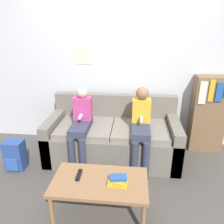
# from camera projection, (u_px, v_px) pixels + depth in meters

# --- Properties ---
(ground_plane) EXTENTS (10.00, 10.00, 0.00)m
(ground_plane) POSITION_uv_depth(u_px,v_px,m) (109.00, 178.00, 2.78)
(ground_plane) COLOR #4C4742
(wall_back) EXTENTS (8.00, 0.06, 2.60)m
(wall_back) POSITION_uv_depth(u_px,v_px,m) (117.00, 62.00, 3.29)
(wall_back) COLOR silver
(wall_back) RESTS_ON ground_plane
(couch) EXTENTS (1.83, 0.86, 0.85)m
(couch) POSITION_uv_depth(u_px,v_px,m) (113.00, 137.00, 3.17)
(couch) COLOR #6B665B
(couch) RESTS_ON ground_plane
(coffee_table) EXTENTS (0.94, 0.52, 0.39)m
(coffee_table) POSITION_uv_depth(u_px,v_px,m) (100.00, 184.00, 2.16)
(coffee_table) COLOR #8E6642
(coffee_table) RESTS_ON ground_plane
(person_left) EXTENTS (0.24, 0.58, 1.06)m
(person_left) POSITION_uv_depth(u_px,v_px,m) (81.00, 123.00, 2.90)
(person_left) COLOR #33384C
(person_left) RESTS_ON ground_plane
(person_right) EXTENTS (0.24, 0.58, 1.08)m
(person_right) POSITION_uv_depth(u_px,v_px,m) (141.00, 125.00, 2.83)
(person_right) COLOR #33384C
(person_right) RESTS_ON ground_plane
(tv_remote) EXTENTS (0.05, 0.17, 0.02)m
(tv_remote) POSITION_uv_depth(u_px,v_px,m) (79.00, 175.00, 2.21)
(tv_remote) COLOR black
(tv_remote) RESTS_ON coffee_table
(book_stack) EXTENTS (0.20, 0.17, 0.08)m
(book_stack) POSITION_uv_depth(u_px,v_px,m) (118.00, 180.00, 2.09)
(book_stack) COLOR gold
(book_stack) RESTS_ON coffee_table
(bookshelf) EXTENTS (0.48, 0.27, 1.15)m
(bookshelf) POSITION_uv_depth(u_px,v_px,m) (208.00, 114.00, 3.25)
(bookshelf) COLOR brown
(bookshelf) RESTS_ON ground_plane
(backpack) EXTENTS (0.25, 0.21, 0.41)m
(backpack) POSITION_uv_depth(u_px,v_px,m) (15.00, 155.00, 2.90)
(backpack) COLOR #284789
(backpack) RESTS_ON ground_plane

